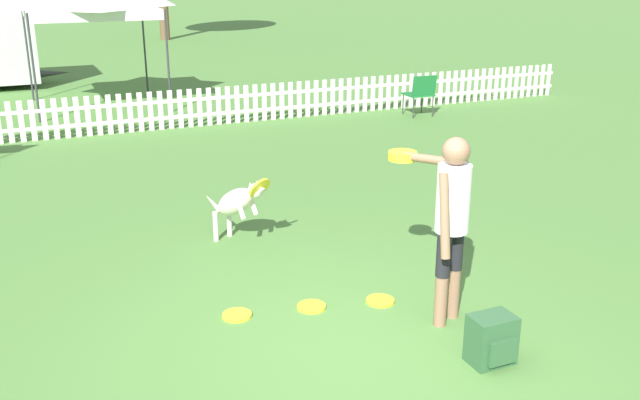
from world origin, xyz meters
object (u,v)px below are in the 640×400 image
handler_person (448,207)px  frisbee_near_handler (237,315)px  frisbee_near_dog (312,307)px  frisbee_midfield (380,301)px  leaping_dog (237,202)px  folding_chair_blue_left (421,92)px  backpack_on_grass (492,340)px

handler_person → frisbee_near_handler: bearing=130.6°
frisbee_near_dog → frisbee_midfield: same height
leaping_dog → folding_chair_blue_left: same height
frisbee_near_handler → folding_chair_blue_left: size_ratio=0.31×
frisbee_near_dog → leaping_dog: bearing=94.6°
frisbee_near_dog → backpack_on_grass: bearing=-56.8°
backpack_on_grass → leaping_dog: bearing=108.6°
frisbee_midfield → backpack_on_grass: backpack_on_grass is taller
handler_person → backpack_on_grass: (-0.05, -0.77, -0.83)m
folding_chair_blue_left → handler_person: bearing=62.0°
handler_person → leaping_dog: bearing=90.3°
frisbee_near_handler → folding_chair_blue_left: bearing=48.6°
handler_person → folding_chair_blue_left: bearing=35.3°
backpack_on_grass → folding_chair_blue_left: (4.35, 8.25, 0.31)m
folding_chair_blue_left → frisbee_midfield: bearing=58.3°
leaping_dog → frisbee_near_handler: (-0.53, -1.62, -0.48)m
frisbee_midfield → backpack_on_grass: (0.29, -1.26, 0.18)m
frisbee_midfield → backpack_on_grass: size_ratio=0.66×
frisbee_near_handler → leaping_dog: bearing=72.0°
handler_person → frisbee_near_handler: handler_person is taller
frisbee_near_handler → backpack_on_grass: backpack_on_grass is taller
frisbee_near_dog → backpack_on_grass: 1.69m
handler_person → leaping_dog: 2.67m
frisbee_near_dog → folding_chair_blue_left: size_ratio=0.31×
handler_person → leaping_dog: handler_person is taller
handler_person → frisbee_near_dog: 1.54m
leaping_dog → folding_chair_blue_left: (5.40, 5.11, 0.01)m
frisbee_near_dog → folding_chair_blue_left: folding_chair_blue_left is taller
frisbee_near_handler → backpack_on_grass: size_ratio=0.66×
frisbee_near_handler → frisbee_midfield: size_ratio=1.00×
frisbee_midfield → leaping_dog: bearing=112.2°
frisbee_near_dog → backpack_on_grass: size_ratio=0.66×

